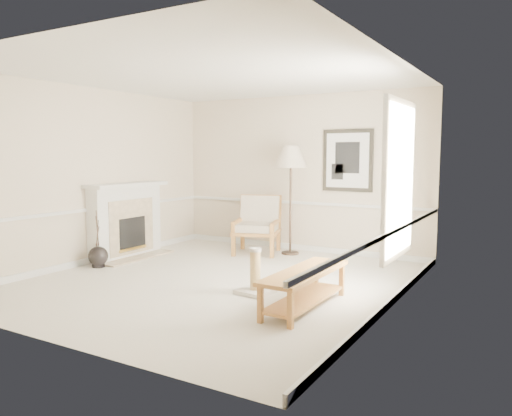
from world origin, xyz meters
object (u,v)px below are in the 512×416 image
(armchair, at_px, (258,222))
(bench, at_px, (305,283))
(floor_lamp, at_px, (291,160))
(scratching_post, at_px, (255,279))
(floor_vase, at_px, (98,257))

(armchair, bearing_deg, bench, -68.87)
(armchair, xyz_separation_m, floor_lamp, (0.59, 0.15, 1.15))
(armchair, relative_size, scratching_post, 1.75)
(bench, xyz_separation_m, scratching_post, (-0.82, 0.25, -0.11))
(armchair, relative_size, bench, 0.66)
(floor_vase, bearing_deg, floor_lamp, 49.02)
(floor_vase, height_order, bench, floor_vase)
(floor_lamp, relative_size, bench, 1.24)
(floor_vase, height_order, floor_lamp, floor_lamp)
(floor_lamp, relative_size, scratching_post, 3.28)
(floor_lamp, height_order, scratching_post, floor_lamp)
(floor_vase, height_order, armchair, armchair)
(armchair, bearing_deg, scratching_post, -78.84)
(floor_vase, relative_size, bench, 0.58)
(floor_vase, distance_m, bench, 3.78)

